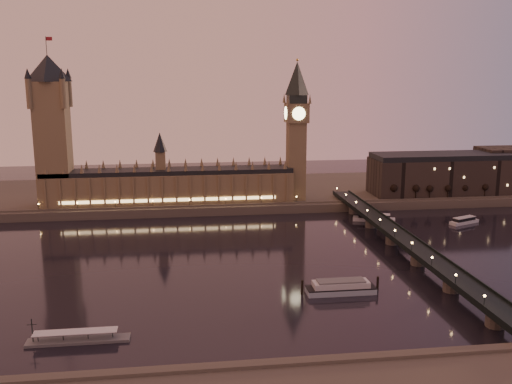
% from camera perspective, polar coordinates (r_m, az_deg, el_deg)
% --- Properties ---
extents(ground, '(700.00, 700.00, 0.00)m').
position_cam_1_polar(ground, '(311.10, -1.46, -6.87)').
color(ground, black).
rests_on(ground, ground).
extents(far_embankment, '(560.00, 130.00, 6.00)m').
position_cam_1_polar(far_embankment, '(472.13, 0.04, -0.01)').
color(far_embankment, '#423D35').
rests_on(far_embankment, ground).
extents(palace_of_westminster, '(180.00, 26.62, 52.00)m').
position_cam_1_polar(palace_of_westminster, '(421.50, -8.66, 1.02)').
color(palace_of_westminster, brown).
rests_on(palace_of_westminster, ground).
extents(victoria_tower, '(31.68, 31.68, 118.00)m').
position_cam_1_polar(victoria_tower, '(425.02, -19.74, 6.55)').
color(victoria_tower, brown).
rests_on(victoria_tower, ground).
extents(big_ben, '(17.68, 17.68, 104.00)m').
position_cam_1_polar(big_ben, '(424.22, 4.07, 6.95)').
color(big_ben, brown).
rests_on(big_ben, ground).
extents(westminster_bridge, '(13.20, 260.00, 15.30)m').
position_cam_1_polar(westminster_bridge, '(331.26, 14.57, -5.09)').
color(westminster_bridge, black).
rests_on(westminster_bridge, ground).
extents(city_block, '(155.00, 45.00, 34.00)m').
position_cam_1_polar(city_block, '(486.56, 20.25, 1.92)').
color(city_block, black).
rests_on(city_block, ground).
extents(bare_tree_0, '(5.38, 5.38, 10.95)m').
position_cam_1_polar(bare_tree_0, '(440.74, 13.78, 0.28)').
color(bare_tree_0, black).
rests_on(bare_tree_0, ground).
extents(bare_tree_1, '(5.38, 5.38, 10.95)m').
position_cam_1_polar(bare_tree_1, '(446.00, 15.46, 0.32)').
color(bare_tree_1, black).
rests_on(bare_tree_1, ground).
extents(bare_tree_2, '(5.38, 5.38, 10.95)m').
position_cam_1_polar(bare_tree_2, '(451.65, 17.11, 0.37)').
color(bare_tree_2, black).
rests_on(bare_tree_2, ground).
extents(bare_tree_3, '(5.38, 5.38, 10.95)m').
position_cam_1_polar(bare_tree_3, '(457.66, 18.71, 0.41)').
color(bare_tree_3, black).
rests_on(bare_tree_3, ground).
extents(bare_tree_4, '(5.38, 5.38, 10.95)m').
position_cam_1_polar(bare_tree_4, '(464.02, 20.28, 0.45)').
color(bare_tree_4, black).
rests_on(bare_tree_4, ground).
extents(bare_tree_5, '(5.38, 5.38, 10.95)m').
position_cam_1_polar(bare_tree_5, '(470.71, 21.79, 0.49)').
color(bare_tree_5, black).
rests_on(bare_tree_5, ground).
extents(cruise_boat_b, '(29.02, 16.26, 5.23)m').
position_cam_1_polar(cruise_boat_b, '(399.56, 11.72, -2.54)').
color(cruise_boat_b, silver).
rests_on(cruise_boat_b, ground).
extents(cruise_boat_c, '(23.08, 14.22, 4.49)m').
position_cam_1_polar(cruise_boat_c, '(410.18, 20.10, -2.70)').
color(cruise_boat_c, silver).
rests_on(cruise_boat_c, ground).
extents(moored_barge, '(36.97, 8.98, 6.78)m').
position_cam_1_polar(moored_barge, '(268.99, 8.48, -9.40)').
color(moored_barge, '#90A4B7').
rests_on(moored_barge, ground).
extents(pontoon_pier, '(38.23, 6.37, 10.20)m').
position_cam_1_polar(pontoon_pier, '(232.21, -17.40, -13.86)').
color(pontoon_pier, '#595B5E').
rests_on(pontoon_pier, ground).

